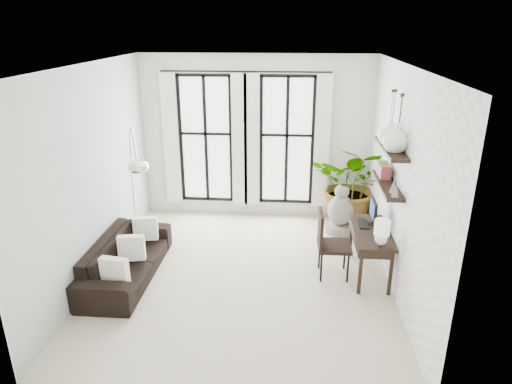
# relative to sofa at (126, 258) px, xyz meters

# --- Properties ---
(floor) EXTENTS (5.00, 5.00, 0.00)m
(floor) POSITION_rel_sofa_xyz_m (1.80, 0.19, -0.32)
(floor) COLOR beige
(floor) RESTS_ON ground
(ceiling) EXTENTS (5.00, 5.00, 0.00)m
(ceiling) POSITION_rel_sofa_xyz_m (1.80, 0.19, 2.88)
(ceiling) COLOR white
(ceiling) RESTS_ON wall_back
(wall_left) EXTENTS (0.00, 5.00, 5.00)m
(wall_left) POSITION_rel_sofa_xyz_m (-0.45, 0.19, 1.28)
(wall_left) COLOR #A3B6AB
(wall_left) RESTS_ON floor
(wall_right) EXTENTS (0.00, 5.00, 5.00)m
(wall_right) POSITION_rel_sofa_xyz_m (4.05, 0.19, 1.28)
(wall_right) COLOR white
(wall_right) RESTS_ON floor
(wall_back) EXTENTS (4.50, 0.00, 4.50)m
(wall_back) POSITION_rel_sofa_xyz_m (1.80, 2.69, 1.28)
(wall_back) COLOR white
(wall_back) RESTS_ON floor
(windows) EXTENTS (3.26, 0.13, 2.65)m
(windows) POSITION_rel_sofa_xyz_m (1.60, 2.61, 1.24)
(windows) COLOR white
(windows) RESTS_ON wall_back
(wall_shelves) EXTENTS (0.25, 1.30, 0.60)m
(wall_shelves) POSITION_rel_sofa_xyz_m (3.91, 0.42, 1.41)
(wall_shelves) COLOR black
(wall_shelves) RESTS_ON wall_right
(sofa) EXTENTS (0.86, 2.17, 0.63)m
(sofa) POSITION_rel_sofa_xyz_m (0.00, 0.00, 0.00)
(sofa) COLOR black
(sofa) RESTS_ON floor
(throw_pillows) EXTENTS (0.40, 1.52, 0.40)m
(throw_pillows) POSITION_rel_sofa_xyz_m (0.10, 0.00, 0.18)
(throw_pillows) COLOR white
(throw_pillows) RESTS_ON sofa
(plant) EXTENTS (1.84, 1.73, 1.63)m
(plant) POSITION_rel_sofa_xyz_m (3.69, 2.26, 0.50)
(plant) COLOR #2D7228
(plant) RESTS_ON floor
(desk) EXTENTS (0.54, 1.27, 1.14)m
(desk) POSITION_rel_sofa_xyz_m (3.75, 0.33, 0.39)
(desk) COLOR black
(desk) RESTS_ON floor
(desk_chair) EXTENTS (0.51, 0.51, 1.06)m
(desk_chair) POSITION_rel_sofa_xyz_m (3.10, 0.30, 0.29)
(desk_chair) COLOR black
(desk_chair) RESTS_ON floor
(arc_lamp) EXTENTS (0.73, 1.11, 2.32)m
(arc_lamp) POSITION_rel_sofa_xyz_m (0.10, 0.43, 1.46)
(arc_lamp) COLOR silver
(arc_lamp) RESTS_ON floor
(buddha) EXTENTS (0.53, 0.53, 0.96)m
(buddha) POSITION_rel_sofa_xyz_m (3.44, 1.89, 0.09)
(buddha) COLOR gray
(buddha) RESTS_ON floor
(vase_a) EXTENTS (0.37, 0.37, 0.38)m
(vase_a) POSITION_rel_sofa_xyz_m (3.91, 0.13, 1.95)
(vase_a) COLOR white
(vase_a) RESTS_ON shelf_upper
(vase_b) EXTENTS (0.37, 0.37, 0.38)m
(vase_b) POSITION_rel_sofa_xyz_m (3.91, 0.53, 1.95)
(vase_b) COLOR white
(vase_b) RESTS_ON shelf_upper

